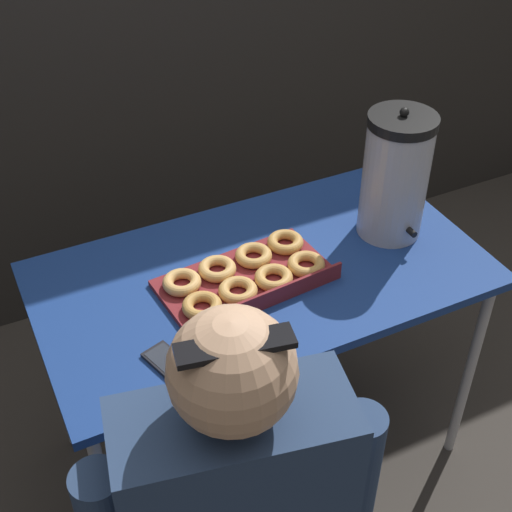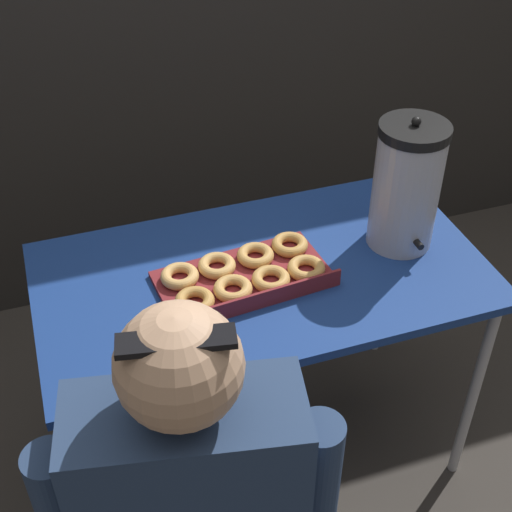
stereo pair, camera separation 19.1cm
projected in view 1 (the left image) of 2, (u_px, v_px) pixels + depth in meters
ground_plane at (261, 443)px, 2.43m from camera, size 12.00×12.00×0.00m
folding_table at (262, 287)px, 1.99m from camera, size 1.23×0.67×0.76m
donut_box at (246, 276)px, 1.90m from camera, size 0.48×0.28×0.05m
coffee_urn at (395, 176)px, 1.98m from camera, size 0.19×0.22×0.40m
cell_phone at (169, 363)px, 1.68m from camera, size 0.10×0.15×0.01m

